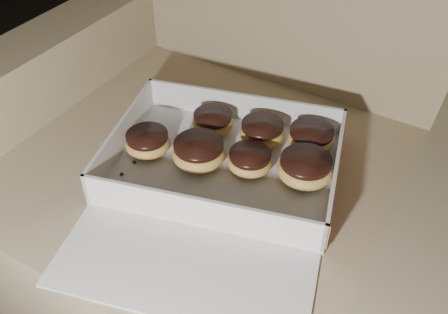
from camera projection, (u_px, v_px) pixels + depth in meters
name	position (u px, v px, depth m)	size (l,w,h in m)	color
floor	(339.00, 246.00, 1.30)	(4.50, 4.50, 0.00)	black
armchair	(230.00, 184.00, 1.05)	(0.92, 0.77, 0.96)	#968960
bakery_box	(219.00, 179.00, 0.86)	(0.49, 0.54, 0.07)	silver
donut_a	(250.00, 161.00, 0.87)	(0.08, 0.08, 0.04)	gold
donut_b	(199.00, 152.00, 0.88)	(0.09, 0.09, 0.05)	gold
donut_c	(262.00, 132.00, 0.93)	(0.08, 0.08, 0.04)	gold
donut_d	(311.00, 138.00, 0.91)	(0.09, 0.09, 0.04)	gold
donut_e	(305.00, 168.00, 0.85)	(0.09, 0.09, 0.05)	gold
donut_f	(213.00, 122.00, 0.95)	(0.08, 0.08, 0.04)	gold
donut_g	(148.00, 142.00, 0.90)	(0.08, 0.08, 0.04)	gold
crumb_a	(306.00, 233.00, 0.77)	(0.01, 0.01, 0.00)	black
crumb_b	(134.00, 162.00, 0.89)	(0.01, 0.01, 0.00)	black
crumb_c	(122.00, 174.00, 0.87)	(0.01, 0.01, 0.00)	black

